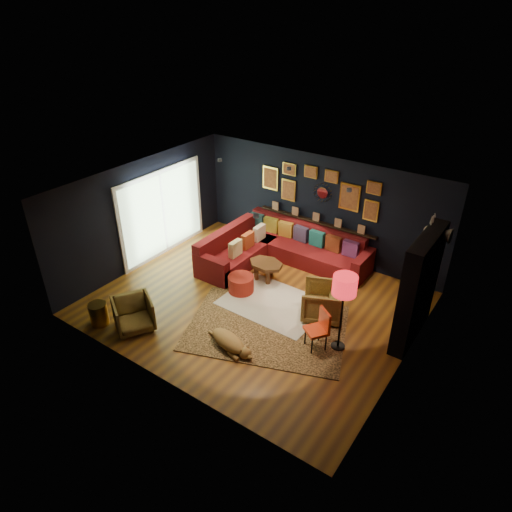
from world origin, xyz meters
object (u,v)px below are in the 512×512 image
Objects in this scene: armchair_left at (133,313)px; orange_chair at (320,327)px; pouf at (241,284)px; gold_stool at (99,314)px; dog at (228,339)px; floor_lamp at (344,289)px; armchair_right at (322,300)px; coffee_table at (266,266)px; sectional at (276,250)px.

armchair_left is 3.66m from orange_chair.
gold_stool is (-1.69, -2.55, 0.02)m from pouf.
orange_chair is 1.73m from dog.
gold_stool is 0.29× the size of floor_lamp.
orange_chair is at bearing 2.00° from armchair_right.
armchair_left is (-1.15, -3.00, 0.00)m from coffee_table.
dog is at bearing -41.56° from armchair_left.
orange_chair reaches higher than dog.
coffee_table is at bearing -129.49° from armchair_right.
coffee_table is 2.55m from orange_chair.
sectional is 0.90m from coffee_table.
coffee_table is (0.27, -0.86, 0.05)m from sectional.
floor_lamp reaches higher than dog.
coffee_table is 0.75× the size of dog.
orange_chair is (0.40, -0.87, 0.07)m from armchair_right.
pouf is 2.41m from orange_chair.
armchair_left is 3.80m from armchair_right.
gold_stool reaches higher than pouf.
orange_chair is (4.00, 1.91, 0.25)m from gold_stool.
armchair_left is at bearing 22.83° from gold_stool.
sectional is at bearing 121.47° from dog.
gold_stool is 2.76m from dog.
armchair_right is 1.75× the size of gold_stool.
sectional is 2.14× the size of floor_lamp.
dog is (-1.40, -0.99, -0.28)m from orange_chair.
orange_chair is 0.70× the size of dog.
orange_chair is 0.51× the size of floor_lamp.
pouf is at bearing -105.99° from armchair_right.
pouf is 0.49× the size of dog.
floor_lamp is (2.73, -2.05, 1.02)m from sectional.
sectional reaches higher than dog.
pouf is at bearing 6.77° from armchair_left.
coffee_table is 3.79m from gold_stool.
coffee_table is 0.55× the size of floor_lamp.
sectional reaches higher than armchair_right.
sectional is at bearing 69.13° from gold_stool.
gold_stool is at bearing -119.43° from coffee_table.
armchair_left is 1.99m from dog.
gold_stool reaches higher than dog.
sectional reaches higher than armchair_left.
armchair_left reaches higher than pouf.
sectional is 4.45m from gold_stool.
pouf is at bearing 133.12° from dog.
pouf is at bearing 56.40° from gold_stool.
sectional is 4.16× the size of orange_chair.
armchair_right is 0.69× the size of dog.
dog is at bearing -72.71° from coffee_table.
sectional is at bearing 93.87° from pouf.
coffee_table is at bearing -72.29° from sectional.
pouf is 0.77× the size of armchair_left.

